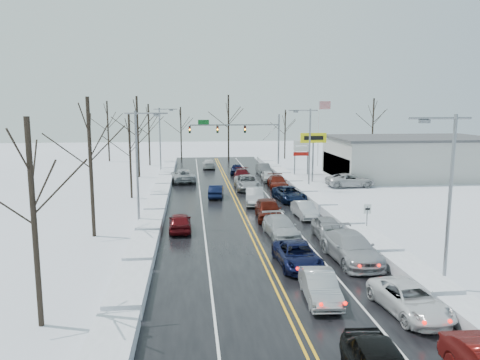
{
  "coord_description": "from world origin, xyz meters",
  "views": [
    {
      "loc": [
        -4.45,
        -39.78,
        9.49
      ],
      "look_at": [
        0.1,
        2.85,
        2.5
      ],
      "focal_mm": 35.0,
      "sensor_mm": 36.0,
      "label": 1
    }
  ],
  "objects": [
    {
      "name": "dealership_building",
      "position": [
        23.98,
        18.0,
        2.66
      ],
      "size": [
        20.4,
        12.4,
        5.3
      ],
      "color": "#A8A8A3",
      "rests_on": "ground"
    },
    {
      "name": "queued_car_4",
      "position": [
        1.9,
        -2.4,
        0.0
      ],
      "size": [
        2.35,
        5.18,
        1.72
      ],
      "primitive_type": "imported",
      "rotation": [
        0.0,
        0.0,
        -0.06
      ],
      "color": "#441009",
      "rests_on": "ground"
    },
    {
      "name": "queued_car_8",
      "position": [
        1.8,
        23.08,
        0.0
      ],
      "size": [
        2.2,
        4.32,
        1.41
      ],
      "primitive_type": "imported",
      "rotation": [
        0.0,
        0.0,
        -0.13
      ],
      "color": "black",
      "rests_on": "ground"
    },
    {
      "name": "queued_car_3",
      "position": [
        1.95,
        -7.53,
        0.0
      ],
      "size": [
        2.34,
        5.07,
        1.43
      ],
      "primitive_type": "imported",
      "rotation": [
        0.0,
        0.0,
        0.07
      ],
      "color": "#A6AAAE",
      "rests_on": "ground"
    },
    {
      "name": "streetlight_se",
      "position": [
        8.3,
        -18.0,
        5.31
      ],
      "size": [
        3.2,
        0.25,
        9.0
      ],
      "color": "slate",
      "rests_on": "ground"
    },
    {
      "name": "oncoming_car_0",
      "position": [
        -1.89,
        7.3,
        0.0
      ],
      "size": [
        1.85,
        4.14,
        1.32
      ],
      "primitive_type": "imported",
      "rotation": [
        0.0,
        0.0,
        3.03
      ],
      "color": "black",
      "rests_on": "ground"
    },
    {
      "name": "streetlight_nw",
      "position": [
        -8.3,
        24.0,
        5.31
      ],
      "size": [
        3.2,
        0.25,
        9.0
      ],
      "color": "slate",
      "rests_on": "ground"
    },
    {
      "name": "ground",
      "position": [
        0.0,
        0.0,
        0.0
      ],
      "size": [
        160.0,
        160.0,
        0.0
      ],
      "primitive_type": "plane",
      "color": "silver",
      "rests_on": "ground"
    },
    {
      "name": "queued_car_12",
      "position": [
        5.18,
        -8.48,
        0.0
      ],
      "size": [
        2.03,
        4.56,
        1.53
      ],
      "primitive_type": "imported",
      "rotation": [
        0.0,
        0.0,
        -0.05
      ],
      "color": "gray",
      "rests_on": "ground"
    },
    {
      "name": "road_surface",
      "position": [
        0.0,
        2.0,
        0.01
      ],
      "size": [
        14.0,
        84.0,
        0.01
      ],
      "primitive_type": "cube",
      "color": "black",
      "rests_on": "ground"
    },
    {
      "name": "queued_car_11",
      "position": [
        5.18,
        -13.28,
        0.0
      ],
      "size": [
        2.69,
        6.02,
        1.71
      ],
      "primitive_type": "imported",
      "rotation": [
        0.0,
        0.0,
        0.05
      ],
      "color": "#A0A2A8",
      "rests_on": "ground"
    },
    {
      "name": "queued_car_6",
      "position": [
        1.82,
        11.38,
        0.0
      ],
      "size": [
        2.7,
        5.76,
        1.59
      ],
      "primitive_type": "imported",
      "rotation": [
        0.0,
        0.0,
        -0.01
      ],
      "color": "gray",
      "rests_on": "ground"
    },
    {
      "name": "tree_far_a",
      "position": [
        -18.0,
        40.0,
        6.99
      ],
      "size": [
        4.0,
        4.0,
        10.0
      ],
      "color": "#2D231C",
      "rests_on": "ground"
    },
    {
      "name": "queued_car_13",
      "position": [
        5.07,
        -2.09,
        0.0
      ],
      "size": [
        1.62,
        4.14,
        1.34
      ],
      "primitive_type": "imported",
      "rotation": [
        0.0,
        0.0,
        0.05
      ],
      "color": "#A9ABB2",
      "rests_on": "ground"
    },
    {
      "name": "queued_car_14",
      "position": [
        5.19,
        4.72,
        0.0
      ],
      "size": [
        2.95,
        5.39,
        1.43
      ],
      "primitive_type": "imported",
      "rotation": [
        0.0,
        0.0,
        0.11
      ],
      "color": "black",
      "rests_on": "ground"
    },
    {
      "name": "queued_car_2",
      "position": [
        1.72,
        -13.8,
        0.0
      ],
      "size": [
        2.39,
        4.98,
        1.37
      ],
      "primitive_type": "imported",
      "rotation": [
        0.0,
        0.0,
        0.02
      ],
      "color": "black",
      "rests_on": "ground"
    },
    {
      "name": "tree_far_e",
      "position": [
        28.0,
        41.0,
        7.33
      ],
      "size": [
        4.2,
        4.2,
        10.5
      ],
      "color": "#2D231C",
      "rests_on": "ground"
    },
    {
      "name": "tires_plus_sign",
      "position": [
        10.5,
        15.99,
        4.99
      ],
      "size": [
        3.2,
        0.34,
        6.0
      ],
      "color": "slate",
      "rests_on": "ground"
    },
    {
      "name": "queued_car_1",
      "position": [
        1.73,
        -18.66,
        0.0
      ],
      "size": [
        1.76,
        4.33,
        1.4
      ],
      "primitive_type": "imported",
      "rotation": [
        0.0,
        0.0,
        -0.07
      ],
      "color": "#9DA1A5",
      "rests_on": "ground"
    },
    {
      "name": "tree_left_a",
      "position": [
        -11.0,
        -20.0,
        6.29
      ],
      "size": [
        3.6,
        3.6,
        9.0
      ],
      "color": "#2D231C",
      "rests_on": "ground"
    },
    {
      "name": "tree_left_c",
      "position": [
        -10.5,
        8.0,
        5.94
      ],
      "size": [
        3.4,
        3.4,
        8.5
      ],
      "color": "#2D231C",
      "rests_on": "ground"
    },
    {
      "name": "snow_bank_left",
      "position": [
        -7.6,
        2.0,
        0.0
      ],
      "size": [
        1.78,
        72.0,
        0.74
      ],
      "primitive_type": "cube",
      "color": "white",
      "rests_on": "ground"
    },
    {
      "name": "queued_car_10",
      "position": [
        5.41,
        -20.55,
        0.0
      ],
      "size": [
        2.7,
        5.01,
        1.34
      ],
      "primitive_type": "imported",
      "rotation": [
        0.0,
        0.0,
        0.1
      ],
      "color": "white",
      "rests_on": "ground"
    },
    {
      "name": "tree_far_d",
      "position": [
        12.0,
        40.5,
        5.94
      ],
      "size": [
        3.4,
        3.4,
        8.5
      ],
      "color": "#2D231C",
      "rests_on": "ground"
    },
    {
      "name": "tree_left_e",
      "position": [
        -10.8,
        34.0,
        6.64
      ],
      "size": [
        3.8,
        3.8,
        9.5
      ],
      "color": "#2D231C",
      "rests_on": "ground"
    },
    {
      "name": "tree_far_c",
      "position": [
        2.0,
        39.0,
        7.68
      ],
      "size": [
        4.4,
        4.4,
        11.0
      ],
      "color": "#2D231C",
      "rests_on": "ground"
    },
    {
      "name": "queued_car_15",
      "position": [
        5.31,
        11.73,
        0.0
      ],
      "size": [
        2.29,
        5.07,
        1.44
      ],
      "primitive_type": "imported",
      "rotation": [
        0.0,
        0.0,
        -0.05
      ],
      "color": "#53130B",
      "rests_on": "ground"
    },
    {
      "name": "tree_left_b",
      "position": [
        -11.5,
        -6.0,
        6.99
      ],
      "size": [
        4.0,
        4.0,
        10.0
      ],
      "color": "#2D231C",
      "rests_on": "ground"
    },
    {
      "name": "parked_car_0",
      "position": [
        13.89,
        11.81,
        0.0
      ],
      "size": [
        5.73,
        2.8,
        1.57
      ],
      "primitive_type": "imported",
      "rotation": [
        0.0,
        0.0,
        1.61
      ],
      "color": "silver",
      "rests_on": "ground"
    },
    {
      "name": "traffic_signal_mast",
      "position": [
        3.45,
        27.99,
        5.48
      ],
      "size": [
        13.28,
        0.39,
        8.0
      ],
      "color": "slate",
      "rests_on": "ground"
    },
    {
      "name": "snow_bank_right",
      "position": [
        7.6,
        2.0,
        0.0
      ],
      "size": [
        1.78,
        72.0,
        0.74
      ],
      "primitive_type": "cube",
      "color": "white",
      "rests_on": "ground"
    },
    {
      "name": "queued_car_5",
      "position": [
        1.58,
        3.59,
        0.0
      ],
      "size": [
        2.21,
        4.91,
        1.56
      ],
      "primitive_type": "imported",
      "rotation": [
        0.0,
        0.0,
        -0.12
      ],
      "color": "gray",
      "rests_on": "ground"
    },
    {
      "name": "tree_far_b",
      "position": [
        -6.0,
        41.0,
        6.29
      ],
      "size": [
        3.6,
        3.6,
        9.0
      ],
      "color": "#2D231C",
      "rests_on": "ground"
    },
    {
      "name": "oncoming_car_2",
      "position": [
        -1.76,
        29.39,
        0.0
      ],
      "size": [
        1.96,
        4.66,
        1.34
      ],
      "primitive_type": "imported",
      "rotation": [
        0.0,
        0.0,
        3.13
      ],
      "color": "silver",
      "rests_on": "ground"
    },
    {
      "name": "streetlight_ne",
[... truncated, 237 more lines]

